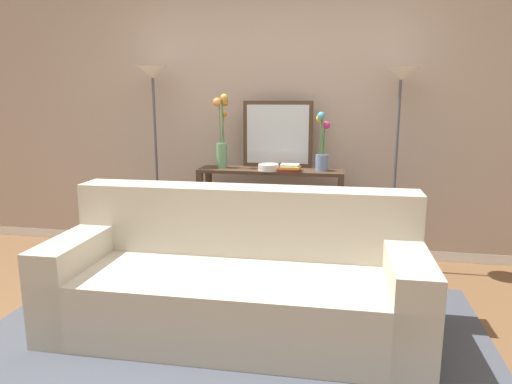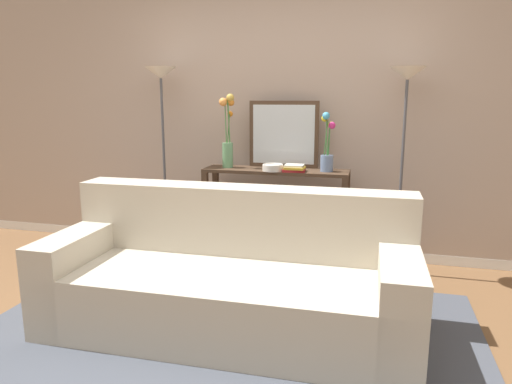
{
  "view_description": "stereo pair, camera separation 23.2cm",
  "coord_description": "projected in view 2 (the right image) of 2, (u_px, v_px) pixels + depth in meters",
  "views": [
    {
      "loc": [
        0.66,
        -2.41,
        1.47
      ],
      "look_at": [
        0.03,
        0.92,
        0.78
      ],
      "focal_mm": 32.63,
      "sensor_mm": 36.0,
      "label": 1
    },
    {
      "loc": [
        0.89,
        -2.36,
        1.47
      ],
      "look_at": [
        0.03,
        0.92,
        0.78
      ],
      "focal_mm": 32.63,
      "sensor_mm": 36.0,
      "label": 2
    }
  ],
  "objects": [
    {
      "name": "ground_plane",
      "position": [
        212.0,
        352.0,
        2.75
      ],
      "size": [
        16.0,
        16.0,
        0.02
      ],
      "primitive_type": "cube",
      "color": "brown"
    },
    {
      "name": "back_wall",
      "position": [
        281.0,
        98.0,
        4.3
      ],
      "size": [
        12.0,
        0.15,
        2.93
      ],
      "color": "white",
      "rests_on": "ground"
    },
    {
      "name": "area_rug",
      "position": [
        224.0,
        337.0,
        2.89
      ],
      "size": [
        3.15,
        2.06,
        0.01
      ],
      "color": "#474C56",
      "rests_on": "ground"
    },
    {
      "name": "couch",
      "position": [
        231.0,
        281.0,
        2.99
      ],
      "size": [
        2.31,
        0.95,
        0.88
      ],
      "color": "#BCB29E",
      "rests_on": "ground"
    },
    {
      "name": "console_table",
      "position": [
        276.0,
        200.0,
        4.12
      ],
      "size": [
        1.27,
        0.33,
        0.85
      ],
      "color": "#473323",
      "rests_on": "ground"
    },
    {
      "name": "floor_lamp_left",
      "position": [
        162.0,
        109.0,
        4.22
      ],
      "size": [
        0.28,
        0.28,
        1.74
      ],
      "color": "#4C4C51",
      "rests_on": "ground"
    },
    {
      "name": "floor_lamp_right",
      "position": [
        405.0,
        114.0,
        3.7
      ],
      "size": [
        0.28,
        0.28,
        1.71
      ],
      "color": "#4C4C51",
      "rests_on": "ground"
    },
    {
      "name": "wall_mirror",
      "position": [
        284.0,
        134.0,
        4.12
      ],
      "size": [
        0.62,
        0.02,
        0.59
      ],
      "color": "#473323",
      "rests_on": "console_table"
    },
    {
      "name": "vase_tall_flowers",
      "position": [
        228.0,
        137.0,
        4.12
      ],
      "size": [
        0.13,
        0.11,
        0.65
      ],
      "color": "#669E6B",
      "rests_on": "console_table"
    },
    {
      "name": "vase_short_flowers",
      "position": [
        327.0,
        149.0,
        3.91
      ],
      "size": [
        0.12,
        0.12,
        0.5
      ],
      "color": "#6B84AD",
      "rests_on": "console_table"
    },
    {
      "name": "fruit_bowl",
      "position": [
        273.0,
        167.0,
        3.97
      ],
      "size": [
        0.18,
        0.18,
        0.06
      ],
      "color": "silver",
      "rests_on": "console_table"
    },
    {
      "name": "book_stack",
      "position": [
        294.0,
        168.0,
        3.94
      ],
      "size": [
        0.2,
        0.17,
        0.06
      ],
      "color": "maroon",
      "rests_on": "console_table"
    },
    {
      "name": "book_row_under_console",
      "position": [
        244.0,
        253.0,
        4.3
      ],
      "size": [
        0.46,
        0.17,
        0.12
      ],
      "color": "tan",
      "rests_on": "ground"
    }
  ]
}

